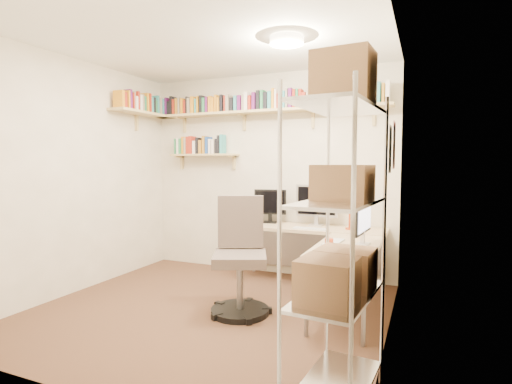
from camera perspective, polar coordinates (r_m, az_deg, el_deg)
ground at (r=3.95m, az=-6.86°, el=-16.48°), size 3.20×3.20×0.00m
room_shell at (r=3.70m, az=-7.00°, el=6.59°), size 3.24×3.04×2.52m
wall_shelves at (r=5.08m, az=-3.80°, el=11.31°), size 3.12×1.09×0.80m
corner_desk at (r=4.41m, az=7.50°, el=-5.53°), size 1.75×1.71×1.14m
office_chair at (r=3.78m, az=-2.28°, el=-10.20°), size 0.63×0.63×1.08m
wire_rack at (r=2.25m, az=11.86°, el=-2.36°), size 0.44×0.80×1.99m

